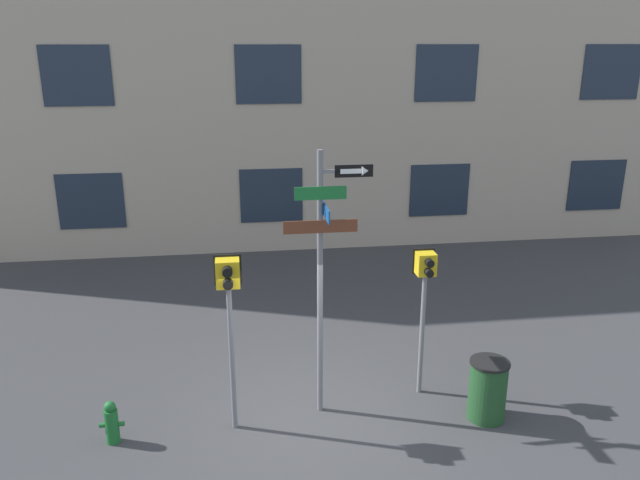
# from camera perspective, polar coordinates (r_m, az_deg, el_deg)

# --- Properties ---
(ground_plane) EXTENTS (60.00, 60.00, 0.00)m
(ground_plane) POSITION_cam_1_polar(r_m,az_deg,el_deg) (10.19, -1.25, -16.15)
(ground_plane) COLOR #38383A
(building_facade) EXTENTS (24.00, 0.64, 12.94)m
(building_facade) POSITION_cam_1_polar(r_m,az_deg,el_deg) (17.12, -4.94, 20.31)
(building_facade) COLOR tan
(building_facade) RESTS_ON ground_plane
(street_sign_pole) EXTENTS (1.32, 1.03, 4.22)m
(street_sign_pole) POSITION_cam_1_polar(r_m,az_deg,el_deg) (9.30, 0.36, -1.85)
(street_sign_pole) COLOR slate
(street_sign_pole) RESTS_ON ground_plane
(pedestrian_signal_left) EXTENTS (0.40, 0.40, 2.77)m
(pedestrian_signal_left) POSITION_cam_1_polar(r_m,az_deg,el_deg) (9.08, -8.33, -5.07)
(pedestrian_signal_left) COLOR slate
(pedestrian_signal_left) RESTS_ON ground_plane
(pedestrian_signal_right) EXTENTS (0.36, 0.40, 2.52)m
(pedestrian_signal_right) POSITION_cam_1_polar(r_m,az_deg,el_deg) (10.15, 9.55, -4.01)
(pedestrian_signal_right) COLOR slate
(pedestrian_signal_right) RESTS_ON ground_plane
(fire_hydrant) EXTENTS (0.36, 0.20, 0.68)m
(fire_hydrant) POSITION_cam_1_polar(r_m,az_deg,el_deg) (10.02, -18.51, -15.56)
(fire_hydrant) COLOR #196028
(fire_hydrant) RESTS_ON ground_plane
(trash_bin) EXTENTS (0.62, 0.62, 0.99)m
(trash_bin) POSITION_cam_1_polar(r_m,az_deg,el_deg) (10.32, 15.07, -13.08)
(trash_bin) COLOR #1E4723
(trash_bin) RESTS_ON ground_plane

